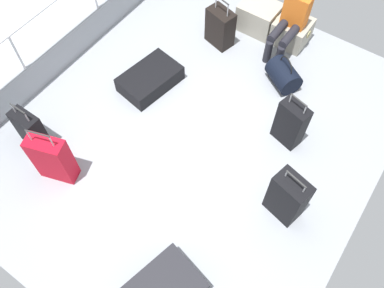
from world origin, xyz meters
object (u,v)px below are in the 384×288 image
cargo_crate_1 (292,31)px  suitcase_6 (150,79)px  suitcase_4 (287,197)px  suitcase_3 (220,27)px  cargo_crate_0 (259,17)px  suitcase_0 (53,159)px  duffel_bag (284,75)px  passenger_seated (291,18)px  suitcase_1 (30,129)px  suitcase_2 (290,124)px

cargo_crate_1 → suitcase_6: 2.20m
suitcase_4 → suitcase_3: bearing=137.8°
cargo_crate_0 → suitcase_0: bearing=-101.2°
cargo_crate_1 → suitcase_0: suitcase_0 is taller
cargo_crate_1 → suitcase_4: suitcase_4 is taller
suitcase_0 → duffel_bag: (1.53, 2.76, -0.18)m
suitcase_3 → suitcase_6: suitcase_3 is taller
passenger_seated → suitcase_4: bearing=-62.7°
suitcase_1 → suitcase_2: size_ratio=0.87×
suitcase_6 → suitcase_2: bearing=7.9°
suitcase_1 → duffel_bag: (2.09, 2.60, -0.10)m
passenger_seated → suitcase_6: size_ratio=1.19×
suitcase_2 → suitcase_6: bearing=-172.1°
suitcase_1 → passenger_seated: bearing=60.8°
passenger_seated → suitcase_3: 0.99m
suitcase_6 → duffel_bag: size_ratio=1.59×
cargo_crate_1 → duffel_bag: size_ratio=0.93×
suitcase_3 → duffel_bag: bearing=-8.7°
suitcase_2 → suitcase_6: suitcase_2 is taller
cargo_crate_1 → duffel_bag: (0.29, -0.80, -0.01)m
cargo_crate_1 → suitcase_4: bearing=-64.4°
suitcase_3 → cargo_crate_1: bearing=36.4°
passenger_seated → duffel_bag: passenger_seated is taller
suitcase_0 → suitcase_2: size_ratio=1.11×
suitcase_1 → cargo_crate_1: bearing=62.1°
suitcase_0 → duffel_bag: suitcase_0 is taller
suitcase_2 → suitcase_6: 1.98m
suitcase_4 → suitcase_6: bearing=165.5°
cargo_crate_0 → suitcase_3: 0.67m
passenger_seated → cargo_crate_0: bearing=165.0°
cargo_crate_0 → suitcase_4: bearing=-54.7°
cargo_crate_1 → passenger_seated: bearing=-90.0°
suitcase_2 → suitcase_3: 1.87m
cargo_crate_1 → suitcase_6: bearing=-122.7°
suitcase_1 → cargo_crate_0: bearing=69.4°
suitcase_0 → duffel_bag: 3.16m
cargo_crate_0 → suitcase_6: (-0.65, -1.82, -0.09)m
passenger_seated → suitcase_4: passenger_seated is taller
passenger_seated → suitcase_2: 1.61m
suitcase_3 → suitcase_4: 2.73m
suitcase_2 → suitcase_3: suitcase_2 is taller
cargo_crate_0 → suitcase_2: bearing=-50.0°
cargo_crate_0 → cargo_crate_1: (0.54, 0.03, -0.03)m
suitcase_3 → suitcase_0: bearing=-97.5°
cargo_crate_0 → duffel_bag: (0.83, -0.77, -0.04)m
cargo_crate_1 → duffel_bag: 0.85m
passenger_seated → suitcase_6: passenger_seated is taller
cargo_crate_1 → suitcase_3: suitcase_3 is taller
cargo_crate_0 → suitcase_2: suitcase_2 is taller
suitcase_2 → suitcase_4: suitcase_2 is taller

